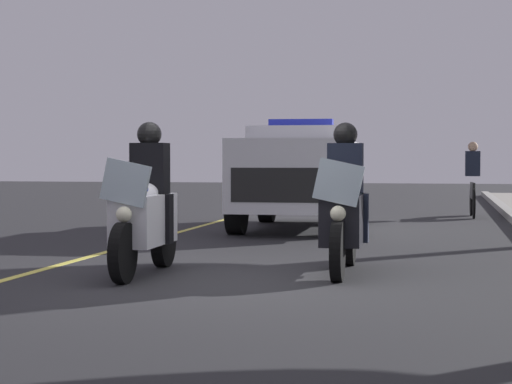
% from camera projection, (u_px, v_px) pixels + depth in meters
% --- Properties ---
extents(ground_plane, '(80.00, 80.00, 0.00)m').
position_uv_depth(ground_plane, '(231.00, 281.00, 9.61)').
color(ground_plane, '#28282B').
extents(lane_stripe_center, '(48.00, 0.12, 0.01)m').
position_uv_depth(lane_stripe_center, '(24.00, 274.00, 10.09)').
color(lane_stripe_center, '#E0D14C').
rests_on(lane_stripe_center, ground).
extents(police_motorcycle_lead_left, '(2.14, 0.57, 1.72)m').
position_uv_depth(police_motorcycle_lead_left, '(145.00, 212.00, 10.10)').
color(police_motorcycle_lead_left, black).
rests_on(police_motorcycle_lead_left, ground).
extents(police_motorcycle_lead_right, '(2.14, 0.57, 1.72)m').
position_uv_depth(police_motorcycle_lead_right, '(344.00, 212.00, 10.25)').
color(police_motorcycle_lead_right, black).
rests_on(police_motorcycle_lead_right, ground).
extents(police_suv, '(4.95, 2.17, 2.05)m').
position_uv_depth(police_suv, '(300.00, 172.00, 16.91)').
color(police_suv, silver).
rests_on(police_suv, ground).
extents(cyclist_background, '(1.76, 0.33, 1.69)m').
position_uv_depth(cyclist_background, '(473.00, 180.00, 20.13)').
color(cyclist_background, black).
rests_on(cyclist_background, ground).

